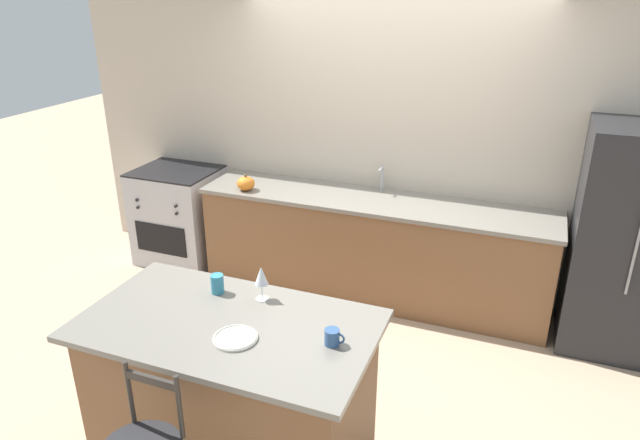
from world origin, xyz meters
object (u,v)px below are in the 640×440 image
at_px(tumbler_cup, 217,284).
at_px(dinner_plate, 235,338).
at_px(coffee_mug, 333,337).
at_px(oven_range, 180,215).
at_px(pumpkin_decoration, 246,183).
at_px(wine_glass, 261,276).
at_px(refrigerator, 638,243).

bearing_deg(tumbler_cup, dinner_plate, -49.23).
bearing_deg(coffee_mug, oven_range, 138.70).
height_order(coffee_mug, pumpkin_decoration, pumpkin_decoration).
relative_size(tumbler_cup, pumpkin_decoration, 0.74).
bearing_deg(dinner_plate, coffee_mug, 16.15).
distance_m(oven_range, dinner_plate, 2.94).
height_order(oven_range, wine_glass, wine_glass).
height_order(refrigerator, dinner_plate, refrigerator).
bearing_deg(pumpkin_decoration, oven_range, 167.81).
xyz_separation_m(oven_range, coffee_mug, (2.36, -2.07, 0.49)).
bearing_deg(tumbler_cup, oven_range, 130.31).
distance_m(refrigerator, pumpkin_decoration, 3.11).
height_order(refrigerator, pumpkin_decoration, refrigerator).
bearing_deg(refrigerator, tumbler_cup, -143.10).
bearing_deg(coffee_mug, pumpkin_decoration, 128.46).
xyz_separation_m(refrigerator, wine_glass, (-2.14, -1.78, 0.21)).
height_order(dinner_plate, pumpkin_decoration, pumpkin_decoration).
bearing_deg(wine_glass, tumbler_cup, -174.23).
distance_m(refrigerator, dinner_plate, 3.03).
relative_size(dinner_plate, coffee_mug, 2.16).
bearing_deg(wine_glass, pumpkin_decoration, 120.93).
bearing_deg(coffee_mug, refrigerator, 51.95).
relative_size(refrigerator, dinner_plate, 7.36).
bearing_deg(wine_glass, dinner_plate, -82.89).
xyz_separation_m(oven_range, tumbler_cup, (1.56, -1.83, 0.50)).
bearing_deg(tumbler_cup, refrigerator, 36.90).
height_order(wine_glass, coffee_mug, wine_glass).
distance_m(refrigerator, oven_range, 3.99).
relative_size(dinner_plate, wine_glass, 1.11).
distance_m(refrigerator, tumbler_cup, 3.02).
bearing_deg(wine_glass, coffee_mug, -26.96).
height_order(refrigerator, oven_range, refrigerator).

